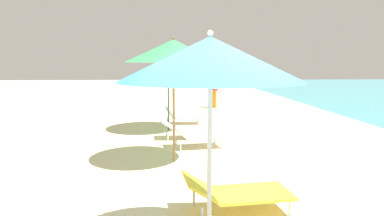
% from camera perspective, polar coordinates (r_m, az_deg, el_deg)
% --- Properties ---
extents(umbrella_nearest, '(1.91, 1.91, 2.44)m').
position_cam_1_polar(umbrella_nearest, '(3.47, 3.08, 8.16)').
color(umbrella_nearest, silver).
rests_on(umbrella_nearest, ground).
extents(lounger_nearest_shoreside, '(1.59, 0.87, 0.56)m').
position_cam_1_polar(lounger_nearest_shoreside, '(4.97, 7.49, -13.79)').
color(lounger_nearest_shoreside, yellow).
rests_on(lounger_nearest_shoreside, ground).
extents(umbrella_second, '(2.02, 2.02, 2.65)m').
position_cam_1_polar(umbrella_second, '(7.10, -3.18, 9.55)').
color(umbrella_second, olive).
rests_on(umbrella_second, ground).
extents(lounger_second_shoreside, '(1.39, 0.90, 0.57)m').
position_cam_1_polar(lounger_second_shoreside, '(8.53, 0.82, -4.65)').
color(lounger_second_shoreside, white).
rests_on(lounger_second_shoreside, ground).
extents(umbrella_farthest, '(2.34, 2.34, 2.61)m').
position_cam_1_polar(umbrella_farthest, '(10.60, -4.07, 8.80)').
color(umbrella_farthest, '#4C4C51').
rests_on(umbrella_farthest, ground).
extents(lounger_farthest_shoreside, '(1.26, 0.64, 0.61)m').
position_cam_1_polar(lounger_farthest_shoreside, '(11.84, -1.72, -1.27)').
color(lounger_farthest_shoreside, white).
rests_on(lounger_farthest_shoreside, ground).
extents(lounger_farthest_inland, '(1.53, 0.77, 0.54)m').
position_cam_1_polar(lounger_farthest_inland, '(9.58, -0.89, -3.44)').
color(lounger_farthest_inland, white).
rests_on(lounger_farthest_inland, ground).
extents(person_walking_near, '(0.35, 0.42, 1.68)m').
position_cam_1_polar(person_walking_near, '(16.12, 3.84, 3.68)').
color(person_walking_near, orange).
rests_on(person_walking_near, ground).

